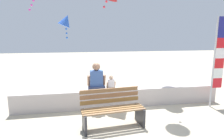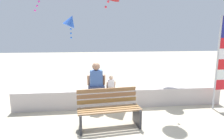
# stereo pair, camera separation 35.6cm
# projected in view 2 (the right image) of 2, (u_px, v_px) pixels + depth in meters

# --- Properties ---
(ground_plane) EXTENTS (40.00, 40.00, 0.00)m
(ground_plane) POSITION_uv_depth(u_px,v_px,m) (126.00, 119.00, 4.94)
(ground_plane) COLOR #AFA48D
(seawall_ledge) EXTENTS (6.32, 0.47, 0.55)m
(seawall_ledge) POSITION_uv_depth(u_px,v_px,m) (120.00, 97.00, 5.85)
(seawall_ledge) COLOR #B9ADA9
(seawall_ledge) RESTS_ON ground
(park_bench) EXTENTS (1.54, 0.76, 0.88)m
(park_bench) POSITION_uv_depth(u_px,v_px,m) (109.00, 110.00, 4.51)
(park_bench) COLOR #8A6747
(park_bench) RESTS_ON ground
(person_adult) EXTENTS (0.54, 0.40, 0.82)m
(person_adult) POSITION_uv_depth(u_px,v_px,m) (96.00, 79.00, 5.61)
(person_adult) COLOR #2E3655
(person_adult) RESTS_ON seawall_ledge
(person_child) EXTENTS (0.27, 0.20, 0.42)m
(person_child) POSITION_uv_depth(u_px,v_px,m) (111.00, 84.00, 5.69)
(person_child) COLOR brown
(person_child) RESTS_ON seawall_ledge
(flag_banner) EXTENTS (0.36, 0.05, 2.70)m
(flag_banner) POSITION_uv_depth(u_px,v_px,m) (221.00, 58.00, 5.38)
(flag_banner) COLOR #B7B7BC
(flag_banner) RESTS_ON ground
(kite_blue) EXTENTS (0.73, 0.74, 1.08)m
(kite_blue) POSITION_uv_depth(u_px,v_px,m) (70.00, 21.00, 8.09)
(kite_blue) COLOR blue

